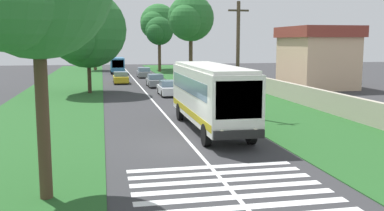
{
  "coord_description": "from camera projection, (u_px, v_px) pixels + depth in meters",
  "views": [
    {
      "loc": [
        -20.75,
        4.22,
        5.05
      ],
      "look_at": [
        2.69,
        -0.54,
        1.6
      ],
      "focal_mm": 41.4,
      "sensor_mm": 36.0,
      "label": 1
    }
  ],
  "objects": [
    {
      "name": "ground",
      "position": [
        192.0,
        146.0,
        21.68
      ],
      "size": [
        160.0,
        160.0,
        0.0
      ],
      "primitive_type": "plane",
      "color": "#333335"
    },
    {
      "name": "grass_verge_left",
      "position": [
        51.0,
        107.0,
        34.61
      ],
      "size": [
        120.0,
        8.0,
        0.04
      ],
      "primitive_type": "cube",
      "color": "#235623",
      "rests_on": "ground"
    },
    {
      "name": "grass_verge_right",
      "position": [
        251.0,
        101.0,
        37.84
      ],
      "size": [
        120.0,
        8.0,
        0.04
      ],
      "primitive_type": "cube",
      "color": "#235623",
      "rests_on": "ground"
    },
    {
      "name": "centre_line",
      "position": [
        156.0,
        104.0,
        36.23
      ],
      "size": [
        110.0,
        0.16,
        0.01
      ],
      "primitive_type": "cube",
      "color": "silver",
      "rests_on": "ground"
    },
    {
      "name": "coach_bus",
      "position": [
        210.0,
        93.0,
        25.34
      ],
      "size": [
        11.16,
        2.62,
        3.73
      ],
      "color": "silver",
      "rests_on": "ground"
    },
    {
      "name": "zebra_crossing",
      "position": [
        229.0,
        188.0,
        15.39
      ],
      "size": [
        5.85,
        6.8,
        0.01
      ],
      "color": "silver",
      "rests_on": "ground"
    },
    {
      "name": "trailing_car_0",
      "position": [
        169.0,
        88.0,
        41.99
      ],
      "size": [
        4.3,
        1.78,
        1.43
      ],
      "color": "silver",
      "rests_on": "ground"
    },
    {
      "name": "trailing_car_1",
      "position": [
        155.0,
        81.0,
        50.06
      ],
      "size": [
        4.3,
        1.78,
        1.43
      ],
      "color": "gray",
      "rests_on": "ground"
    },
    {
      "name": "trailing_car_2",
      "position": [
        121.0,
        78.0,
        54.24
      ],
      "size": [
        4.3,
        1.78,
        1.43
      ],
      "color": "gold",
      "rests_on": "ground"
    },
    {
      "name": "trailing_car_3",
      "position": [
        144.0,
        73.0,
        63.07
      ],
      "size": [
        4.3,
        1.78,
        1.43
      ],
      "color": "gray",
      "rests_on": "ground"
    },
    {
      "name": "trailing_minibus_0",
      "position": [
        117.0,
        64.0,
        70.81
      ],
      "size": [
        6.0,
        2.14,
        2.53
      ],
      "color": "teal",
      "rests_on": "ground"
    },
    {
      "name": "roadside_tree_left_0",
      "position": [
        93.0,
        38.0,
        78.22
      ],
      "size": [
        6.15,
        5.1,
        8.37
      ],
      "color": "brown",
      "rests_on": "grass_verge_left"
    },
    {
      "name": "roadside_tree_left_1",
      "position": [
        86.0,
        32.0,
        42.98
      ],
      "size": [
        9.2,
        7.46,
        9.92
      ],
      "color": "#3D2D1E",
      "rests_on": "grass_verge_left"
    },
    {
      "name": "roadside_tree_right_0",
      "position": [
        189.0,
        19.0,
        51.91
      ],
      "size": [
        6.51,
        5.49,
        10.52
      ],
      "color": "#4C3826",
      "rests_on": "grass_verge_right"
    },
    {
      "name": "roadside_tree_right_1",
      "position": [
        157.0,
        24.0,
        81.14
      ],
      "size": [
        8.52,
        6.86,
        11.91
      ],
      "color": "#4C3826",
      "rests_on": "grass_verge_right"
    },
    {
      "name": "roadside_tree_right_2",
      "position": [
        159.0,
        32.0,
        73.85
      ],
      "size": [
        5.55,
        4.68,
        9.13
      ],
      "color": "#4C3826",
      "rests_on": "grass_verge_right"
    },
    {
      "name": "utility_pole",
      "position": [
        238.0,
        57.0,
        29.67
      ],
      "size": [
        0.24,
        1.4,
        7.66
      ],
      "color": "#473828",
      "rests_on": "grass_verge_right"
    },
    {
      "name": "roadside_wall",
      "position": [
        267.0,
        86.0,
        43.25
      ],
      "size": [
        70.0,
        0.4,
        1.51
      ],
      "primitive_type": "cube",
      "color": "#B2A893",
      "rests_on": "grass_verge_right"
    },
    {
      "name": "roadside_building",
      "position": [
        317.0,
        57.0,
        48.75
      ],
      "size": [
        8.72,
        6.77,
        6.7
      ],
      "color": "beige",
      "rests_on": "ground"
    }
  ]
}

